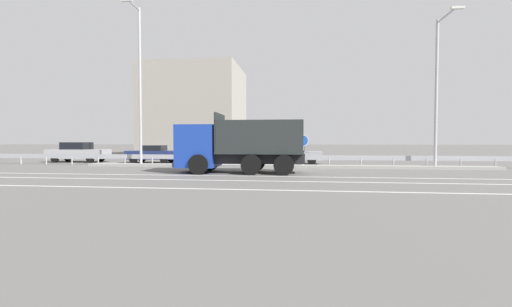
# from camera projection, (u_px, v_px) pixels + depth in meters

# --- Properties ---
(ground_plane) EXTENTS (320.00, 320.00, 0.00)m
(ground_plane) POSITION_uv_depth(u_px,v_px,m) (280.00, 170.00, 20.37)
(ground_plane) COLOR #605E5B
(lane_strip_0) EXTENTS (48.28, 0.16, 0.01)m
(lane_strip_0) POSITION_uv_depth(u_px,v_px,m) (236.00, 176.00, 16.96)
(lane_strip_0) COLOR silver
(lane_strip_0) RESTS_ON ground_plane
(lane_strip_1) EXTENTS (48.28, 0.16, 0.01)m
(lane_strip_1) POSITION_uv_depth(u_px,v_px,m) (228.00, 180.00, 15.00)
(lane_strip_1) COLOR silver
(lane_strip_1) RESTS_ON ground_plane
(lane_strip_2) EXTENTS (48.28, 0.16, 0.01)m
(lane_strip_2) POSITION_uv_depth(u_px,v_px,m) (212.00, 189.00, 12.31)
(lane_strip_2) COLOR silver
(lane_strip_2) RESTS_ON ground_plane
(median_island) EXTENTS (26.55, 1.10, 0.18)m
(median_island) POSITION_uv_depth(u_px,v_px,m) (282.00, 166.00, 22.37)
(median_island) COLOR gray
(median_island) RESTS_ON ground_plane
(median_guardrail) EXTENTS (48.28, 0.09, 0.78)m
(median_guardrail) POSITION_uv_depth(u_px,v_px,m) (283.00, 158.00, 23.32)
(median_guardrail) COLOR #9EA0A5
(median_guardrail) RESTS_ON ground_plane
(dump_truck) EXTENTS (6.96, 2.82, 3.24)m
(dump_truck) POSITION_uv_depth(u_px,v_px,m) (224.00, 149.00, 18.80)
(dump_truck) COLOR #19389E
(dump_truck) RESTS_ON ground_plane
(median_road_sign) EXTENTS (0.75, 0.16, 2.14)m
(median_road_sign) POSITION_uv_depth(u_px,v_px,m) (303.00, 150.00, 22.17)
(median_road_sign) COLOR white
(median_road_sign) RESTS_ON ground_plane
(street_lamp_0) EXTENTS (0.71, 2.02, 10.85)m
(street_lamp_0) POSITION_uv_depth(u_px,v_px,m) (139.00, 80.00, 23.40)
(street_lamp_0) COLOR #ADADB2
(street_lamp_0) RESTS_ON ground_plane
(street_lamp_1) EXTENTS (0.71, 2.71, 9.19)m
(street_lamp_1) POSITION_uv_depth(u_px,v_px,m) (438.00, 86.00, 20.92)
(street_lamp_1) COLOR #ADADB2
(street_lamp_1) RESTS_ON ground_plane
(parked_car_0) EXTENTS (4.83, 2.17, 1.64)m
(parked_car_0) POSITION_uv_depth(u_px,v_px,m) (78.00, 152.00, 28.29)
(parked_car_0) COLOR #A3A3A8
(parked_car_0) RESTS_ON ground_plane
(parked_car_1) EXTENTS (4.03, 2.04, 1.41)m
(parked_car_1) POSITION_uv_depth(u_px,v_px,m) (153.00, 154.00, 27.35)
(parked_car_1) COLOR navy
(parked_car_1) RESTS_ON ground_plane
(parked_car_2) EXTENTS (4.17, 2.04, 1.41)m
(parked_car_2) POSITION_uv_depth(u_px,v_px,m) (229.00, 154.00, 26.62)
(parked_car_2) COLOR gray
(parked_car_2) RESTS_ON ground_plane
(parked_car_3) EXTENTS (4.12, 2.06, 1.34)m
(parked_car_3) POSITION_uv_depth(u_px,v_px,m) (294.00, 155.00, 25.81)
(parked_car_3) COLOR #A3A3A8
(parked_car_3) RESTS_ON ground_plane
(background_building_0) EXTENTS (10.96, 10.15, 10.61)m
(background_building_0) POSITION_uv_depth(u_px,v_px,m) (196.00, 112.00, 41.76)
(background_building_0) COLOR gray
(background_building_0) RESTS_ON ground_plane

